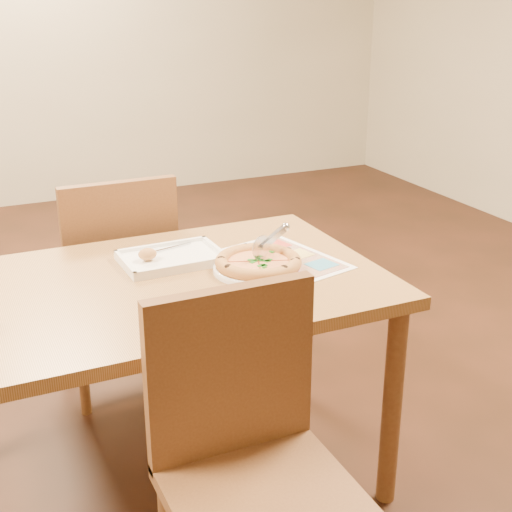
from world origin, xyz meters
name	(u,v)px	position (x,y,z in m)	size (l,w,h in m)	color
room	(153,63)	(0.00, 0.00, 1.35)	(7.00, 7.00, 7.00)	#32180D
dining_table	(166,307)	(0.00, 0.00, 0.63)	(1.30, 0.85, 0.72)	#9E723F
chair_near	(246,433)	(0.00, -0.60, 0.57)	(0.42, 0.42, 0.47)	brown
chair_far	(117,262)	(0.00, 0.60, 0.57)	(0.42, 0.42, 0.47)	brown
plate	(256,269)	(0.28, -0.04, 0.73)	(0.26, 0.26, 0.01)	white
pizza	(258,262)	(0.29, -0.04, 0.75)	(0.27, 0.27, 0.04)	#C98A44
pizza_cutter	(270,240)	(0.34, -0.02, 0.80)	(0.15, 0.06, 0.09)	silver
appetizer_tray	(170,259)	(0.06, 0.14, 0.73)	(0.32, 0.22, 0.06)	white
menu	(282,259)	(0.40, 0.01, 0.72)	(0.28, 0.40, 0.01)	white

